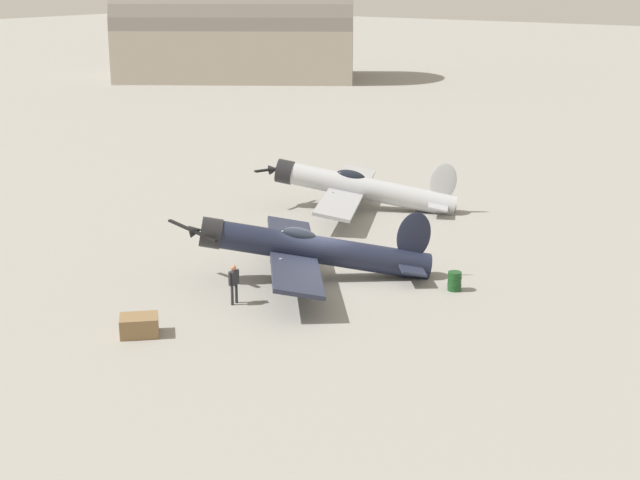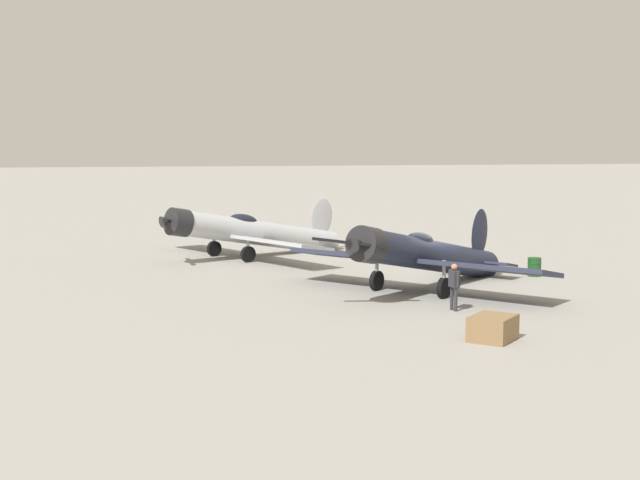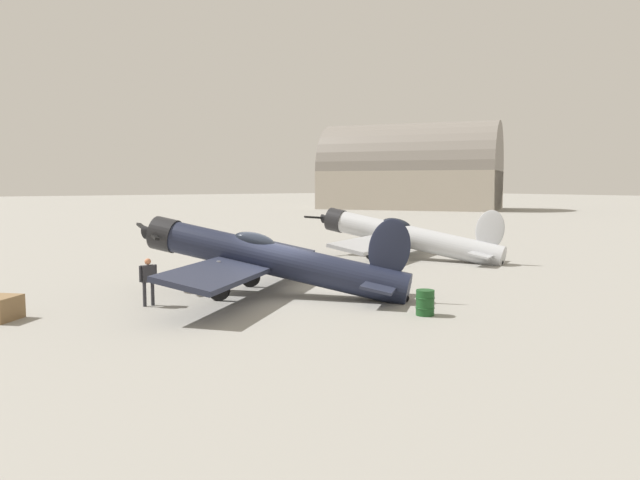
{
  "view_description": "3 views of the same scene",
  "coord_description": "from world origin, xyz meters",
  "px_view_note": "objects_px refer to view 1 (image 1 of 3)",
  "views": [
    {
      "loc": [
        -23.12,
        32.62,
        13.31
      ],
      "look_at": [
        0.0,
        0.0,
        1.8
      ],
      "focal_mm": 53.14,
      "sensor_mm": 36.0,
      "label": 1
    },
    {
      "loc": [
        12.83,
        33.2,
        5.82
      ],
      "look_at": [
        3.59,
        -4.43,
        1.6
      ],
      "focal_mm": 49.54,
      "sensor_mm": 36.0,
      "label": 2
    },
    {
      "loc": [
        -19.14,
        11.67,
        4.23
      ],
      "look_at": [
        3.59,
        -4.43,
        1.6
      ],
      "focal_mm": 33.62,
      "sensor_mm": 36.0,
      "label": 3
    }
  ],
  "objects_px": {
    "ground_crew_mechanic": "(234,281)",
    "airplane_foreground": "(308,249)",
    "fuel_drum": "(455,281)",
    "equipment_crate": "(139,326)",
    "airplane_mid_apron": "(359,188)"
  },
  "relations": [
    {
      "from": "ground_crew_mechanic",
      "to": "airplane_foreground",
      "type": "bearing_deg",
      "value": 77.19
    },
    {
      "from": "airplane_mid_apron",
      "to": "fuel_drum",
      "type": "xyz_separation_m",
      "value": [
        -11.1,
        9.53,
        -0.86
      ]
    },
    {
      "from": "ground_crew_mechanic",
      "to": "fuel_drum",
      "type": "relative_size",
      "value": 2.02
    },
    {
      "from": "equipment_crate",
      "to": "fuel_drum",
      "type": "bearing_deg",
      "value": -122.48
    },
    {
      "from": "ground_crew_mechanic",
      "to": "equipment_crate",
      "type": "height_order",
      "value": "ground_crew_mechanic"
    },
    {
      "from": "ground_crew_mechanic",
      "to": "equipment_crate",
      "type": "xyz_separation_m",
      "value": [
        0.69,
        4.7,
        -0.63
      ]
    },
    {
      "from": "airplane_foreground",
      "to": "airplane_mid_apron",
      "type": "distance_m",
      "value": 12.97
    },
    {
      "from": "airplane_foreground",
      "to": "fuel_drum",
      "type": "bearing_deg",
      "value": 162.33
    },
    {
      "from": "airplane_foreground",
      "to": "fuel_drum",
      "type": "xyz_separation_m",
      "value": [
        -6.01,
        -2.4,
        -0.99
      ]
    },
    {
      "from": "airplane_foreground",
      "to": "ground_crew_mechanic",
      "type": "bearing_deg",
      "value": 42.83
    },
    {
      "from": "equipment_crate",
      "to": "airplane_foreground",
      "type": "bearing_deg",
      "value": -98.08
    },
    {
      "from": "equipment_crate",
      "to": "fuel_drum",
      "type": "distance_m",
      "value": 13.58
    },
    {
      "from": "fuel_drum",
      "to": "equipment_crate",
      "type": "bearing_deg",
      "value": 57.52
    },
    {
      "from": "airplane_mid_apron",
      "to": "ground_crew_mechanic",
      "type": "bearing_deg",
      "value": 79.35
    },
    {
      "from": "airplane_mid_apron",
      "to": "fuel_drum",
      "type": "relative_size",
      "value": 14.65
    }
  ]
}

